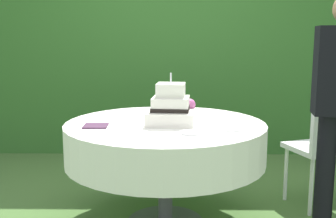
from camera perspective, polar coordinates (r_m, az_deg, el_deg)
name	(u,v)px	position (r m, az deg, el deg)	size (l,w,h in m)	color
foliage_hedge	(169,24)	(4.94, 0.09, 11.77)	(6.86, 0.67, 2.99)	#336628
cake_table	(165,141)	(2.88, -0.39, -4.53)	(1.39, 1.39, 0.75)	#4C4C51
wedding_cake	(171,108)	(2.79, 0.48, 0.12)	(0.35, 0.34, 0.35)	white
serving_plate_near	(191,133)	(2.52, 3.22, -3.31)	(0.14, 0.14, 0.01)	white
serving_plate_far	(185,113)	(3.20, 2.37, -0.50)	(0.14, 0.14, 0.01)	white
serving_plate_left	(232,129)	(2.65, 8.89, -2.76)	(0.15, 0.15, 0.01)	white
napkin_stack	(96,126)	(2.76, -10.04, -2.32)	(0.16, 0.16, 0.01)	#4C2D47
garden_chair	(324,142)	(3.37, 20.91, -4.30)	(0.51, 0.51, 0.89)	white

